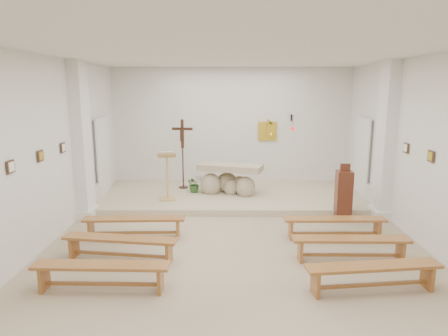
{
  "coord_description": "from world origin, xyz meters",
  "views": [
    {
      "loc": [
        -0.15,
        -6.78,
        2.91
      ],
      "look_at": [
        -0.21,
        1.6,
        1.22
      ],
      "focal_mm": 32.0,
      "sensor_mm": 36.0,
      "label": 1
    }
  ],
  "objects_px": {
    "altar": "(229,181)",
    "bench_right_front": "(334,223)",
    "crucifix_stand": "(183,149)",
    "lectern": "(167,176)",
    "donation_pedestal": "(343,194)",
    "bench_left_third": "(102,271)",
    "bench_left_front": "(134,223)",
    "bench_right_third": "(373,271)",
    "bench_right_second": "(351,244)",
    "bench_left_second": "(120,243)"
  },
  "relations": [
    {
      "from": "altar",
      "to": "bench_right_front",
      "type": "distance_m",
      "value": 3.51
    },
    {
      "from": "crucifix_stand",
      "to": "lectern",
      "type": "bearing_deg",
      "value": -93.17
    },
    {
      "from": "donation_pedestal",
      "to": "bench_left_third",
      "type": "relative_size",
      "value": 0.64
    },
    {
      "from": "lectern",
      "to": "bench_right_front",
      "type": "distance_m",
      "value": 4.24
    },
    {
      "from": "altar",
      "to": "lectern",
      "type": "bearing_deg",
      "value": -140.87
    },
    {
      "from": "bench_right_front",
      "to": "bench_left_front",
      "type": "bearing_deg",
      "value": 179.38
    },
    {
      "from": "bench_right_front",
      "to": "altar",
      "type": "bearing_deg",
      "value": 124.83
    },
    {
      "from": "bench_left_front",
      "to": "bench_left_third",
      "type": "distance_m",
      "value": 2.09
    },
    {
      "from": "crucifix_stand",
      "to": "bench_right_third",
      "type": "distance_m",
      "value": 6.51
    },
    {
      "from": "donation_pedestal",
      "to": "bench_right_second",
      "type": "relative_size",
      "value": 0.64
    },
    {
      "from": "bench_right_second",
      "to": "altar",
      "type": "bearing_deg",
      "value": 117.82
    },
    {
      "from": "lectern",
      "to": "bench_right_second",
      "type": "xyz_separation_m",
      "value": [
        3.59,
        -3.27,
        -0.46
      ]
    },
    {
      "from": "bench_left_second",
      "to": "bench_right_third",
      "type": "bearing_deg",
      "value": -7.12
    },
    {
      "from": "crucifix_stand",
      "to": "bench_left_front",
      "type": "bearing_deg",
      "value": -90.76
    },
    {
      "from": "bench_left_front",
      "to": "bench_right_second",
      "type": "bearing_deg",
      "value": -16.94
    },
    {
      "from": "donation_pedestal",
      "to": "bench_left_third",
      "type": "distance_m",
      "value": 5.56
    },
    {
      "from": "donation_pedestal",
      "to": "crucifix_stand",
      "type": "bearing_deg",
      "value": 152.96
    },
    {
      "from": "bench_right_third",
      "to": "crucifix_stand",
      "type": "bearing_deg",
      "value": 114.09
    },
    {
      "from": "lectern",
      "to": "bench_left_third",
      "type": "distance_m",
      "value": 4.35
    },
    {
      "from": "crucifix_stand",
      "to": "donation_pedestal",
      "type": "bearing_deg",
      "value": -20.5
    },
    {
      "from": "donation_pedestal",
      "to": "bench_left_second",
      "type": "xyz_separation_m",
      "value": [
        -4.44,
        -2.29,
        -0.24
      ]
    },
    {
      "from": "crucifix_stand",
      "to": "bench_left_front",
      "type": "height_order",
      "value": "crucifix_stand"
    },
    {
      "from": "donation_pedestal",
      "to": "bench_right_third",
      "type": "xyz_separation_m",
      "value": [
        -0.52,
        -3.33,
        -0.24
      ]
    },
    {
      "from": "donation_pedestal",
      "to": "bench_left_second",
      "type": "relative_size",
      "value": 0.63
    },
    {
      "from": "bench_right_front",
      "to": "bench_right_third",
      "type": "bearing_deg",
      "value": -90.62
    },
    {
      "from": "crucifix_stand",
      "to": "bench_right_front",
      "type": "relative_size",
      "value": 0.97
    },
    {
      "from": "bench_left_second",
      "to": "bench_left_third",
      "type": "distance_m",
      "value": 1.05
    },
    {
      "from": "donation_pedestal",
      "to": "bench_right_second",
      "type": "xyz_separation_m",
      "value": [
        -0.52,
        -2.29,
        -0.24
      ]
    },
    {
      "from": "bench_right_front",
      "to": "bench_left_third",
      "type": "height_order",
      "value": "same"
    },
    {
      "from": "bench_left_second",
      "to": "bench_right_third",
      "type": "height_order",
      "value": "same"
    },
    {
      "from": "bench_right_front",
      "to": "bench_right_third",
      "type": "xyz_separation_m",
      "value": [
        0.0,
        -2.09,
        0.0
      ]
    },
    {
      "from": "donation_pedestal",
      "to": "bench_right_front",
      "type": "distance_m",
      "value": 1.37
    },
    {
      "from": "crucifix_stand",
      "to": "bench_right_third",
      "type": "xyz_separation_m",
      "value": [
        3.32,
        -5.52,
        -0.94
      ]
    },
    {
      "from": "altar",
      "to": "donation_pedestal",
      "type": "distance_m",
      "value": 3.02
    },
    {
      "from": "bench_left_front",
      "to": "bench_right_front",
      "type": "xyz_separation_m",
      "value": [
        3.92,
        -0.0,
        0.0
      ]
    },
    {
      "from": "bench_right_second",
      "to": "donation_pedestal",
      "type": "bearing_deg",
      "value": 77.48
    },
    {
      "from": "lectern",
      "to": "donation_pedestal",
      "type": "xyz_separation_m",
      "value": [
        4.11,
        -0.98,
        -0.21
      ]
    },
    {
      "from": "altar",
      "to": "crucifix_stand",
      "type": "xyz_separation_m",
      "value": [
        -1.29,
        0.57,
        0.78
      ]
    },
    {
      "from": "bench_right_front",
      "to": "bench_right_third",
      "type": "relative_size",
      "value": 0.99
    },
    {
      "from": "donation_pedestal",
      "to": "bench_right_third",
      "type": "distance_m",
      "value": 3.38
    },
    {
      "from": "bench_left_front",
      "to": "bench_left_second",
      "type": "bearing_deg",
      "value": -92.0
    },
    {
      "from": "altar",
      "to": "bench_left_second",
      "type": "bearing_deg",
      "value": -98.84
    },
    {
      "from": "altar",
      "to": "crucifix_stand",
      "type": "relative_size",
      "value": 0.93
    },
    {
      "from": "lectern",
      "to": "bench_left_front",
      "type": "distance_m",
      "value": 2.29
    },
    {
      "from": "bench_right_front",
      "to": "bench_right_second",
      "type": "distance_m",
      "value": 1.05
    },
    {
      "from": "lectern",
      "to": "bench_left_front",
      "type": "relative_size",
      "value": 0.63
    },
    {
      "from": "altar",
      "to": "lectern",
      "type": "height_order",
      "value": "lectern"
    },
    {
      "from": "crucifix_stand",
      "to": "bench_right_front",
      "type": "bearing_deg",
      "value": -36.76
    },
    {
      "from": "bench_left_front",
      "to": "bench_left_third",
      "type": "height_order",
      "value": "same"
    },
    {
      "from": "lectern",
      "to": "donation_pedestal",
      "type": "relative_size",
      "value": 0.99
    }
  ]
}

